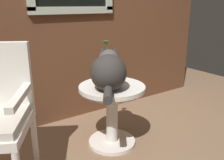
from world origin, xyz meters
name	(u,v)px	position (x,y,z in m)	size (l,w,h in m)	color
ground_plane	(97,153)	(0.00, 0.00, 0.00)	(6.00, 6.00, 0.00)	#7F6047
wicker_side_table	(112,104)	(0.20, 0.05, 0.38)	(0.56, 0.56, 0.55)	silver
cat	(109,70)	(0.13, 0.01, 0.70)	(0.46, 0.61, 0.31)	#33302D
pewter_vase_with_ivy	(109,70)	(0.25, 0.19, 0.65)	(0.14, 0.14, 0.35)	#99999E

